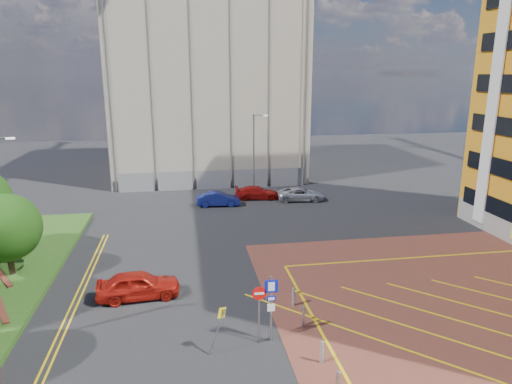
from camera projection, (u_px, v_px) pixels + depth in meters
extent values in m
plane|color=black|center=(264.00, 355.00, 19.91)|extent=(140.00, 140.00, 0.00)
cube|color=maroon|center=(0.00, 307.00, 23.59)|extent=(2.29, 4.27, 0.40)
cube|color=maroon|center=(0.00, 276.00, 27.19)|extent=(2.69, 4.06, 0.40)
cylinder|color=#3D2B1C|center=(11.00, 260.00, 27.05)|extent=(0.36, 0.36, 1.80)
sphere|color=#15380C|center=(6.00, 228.00, 26.55)|extent=(4.00, 4.00, 4.00)
cube|color=silver|center=(10.00, 138.00, 27.24)|extent=(0.50, 0.15, 0.12)
cylinder|color=#9EA0A8|center=(254.00, 154.00, 46.27)|extent=(0.16, 0.16, 8.00)
cylinder|color=#9EA0A8|center=(260.00, 115.00, 45.39)|extent=(1.20, 0.10, 0.10)
cube|color=silver|center=(266.00, 115.00, 45.49)|extent=(0.50, 0.15, 0.12)
cylinder|color=#9EA0A8|center=(271.00, 309.00, 20.54)|extent=(0.10, 0.10, 3.20)
cube|color=#0915A1|center=(271.00, 286.00, 20.22)|extent=(0.60, 0.04, 0.60)
cube|color=white|center=(271.00, 287.00, 20.20)|extent=(0.30, 0.02, 0.42)
cube|color=#0915A1|center=(271.00, 299.00, 20.37)|extent=(0.40, 0.04, 0.25)
cube|color=white|center=(271.00, 299.00, 20.35)|extent=(0.28, 0.02, 0.14)
cube|color=white|center=(271.00, 308.00, 20.49)|extent=(0.35, 0.04, 0.35)
cylinder|color=#9EA0A8|center=(259.00, 315.00, 20.52)|extent=(0.08, 0.08, 2.70)
cylinder|color=red|center=(259.00, 293.00, 20.21)|extent=(0.64, 0.04, 0.64)
cube|color=white|center=(259.00, 294.00, 20.19)|extent=(0.44, 0.02, 0.10)
cylinder|color=#9EA0A8|center=(217.00, 332.00, 19.68)|extent=(0.80, 0.08, 2.10)
cube|color=yellow|center=(222.00, 313.00, 19.46)|extent=(0.43, 0.43, 0.57)
cylinder|color=#9EA0A8|center=(338.00, 384.00, 17.28)|extent=(0.14, 0.14, 0.90)
cylinder|color=black|center=(322.00, 354.00, 19.19)|extent=(0.14, 0.14, 0.90)
cylinder|color=#9EA0A8|center=(303.00, 317.00, 22.06)|extent=(0.14, 0.14, 0.90)
cylinder|color=black|center=(293.00, 298.00, 23.97)|extent=(0.14, 0.14, 0.90)
cube|color=#B8AB97|center=(206.00, 81.00, 55.34)|extent=(21.20, 19.20, 22.00)
cube|color=orange|center=(220.00, 31.00, 56.06)|extent=(0.90, 0.90, 34.00)
cube|color=gray|center=(223.00, 179.00, 48.47)|extent=(21.60, 0.06, 2.00)
imported|color=#B0180F|center=(138.00, 285.00, 24.79)|extent=(4.57, 2.14, 1.51)
imported|color=navy|center=(218.00, 199.00, 42.18)|extent=(4.07, 1.62, 1.32)
imported|color=#A4120E|center=(257.00, 193.00, 44.56)|extent=(4.44, 2.13, 1.25)
imported|color=silver|center=(301.00, 194.00, 43.99)|extent=(4.72, 2.62, 1.25)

